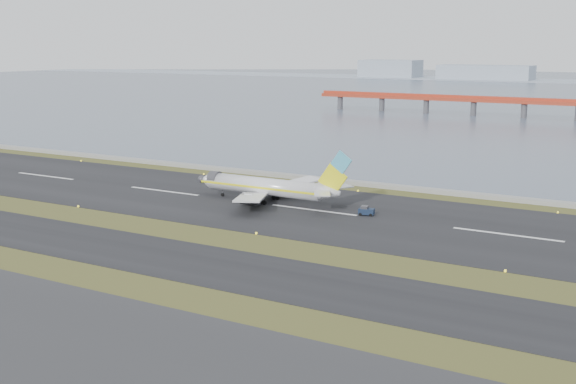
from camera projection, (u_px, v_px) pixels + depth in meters
name	position (u px, v px, depth m)	size (l,w,h in m)	color
ground	(233.00, 244.00, 125.71)	(1000.00, 1000.00, 0.00)	#344217
taxiway_strip	(191.00, 262.00, 115.50)	(1000.00, 18.00, 0.10)	black
runway_strip	(314.00, 210.00, 151.20)	(1000.00, 45.00, 0.10)	black
seawall	(371.00, 184.00, 176.61)	(1000.00, 2.50, 1.00)	gray
airliner	(269.00, 187.00, 158.17)	(38.52, 32.89, 12.80)	silver
pushback_tug	(366.00, 211.00, 146.49)	(3.40, 2.36, 2.00)	#142139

